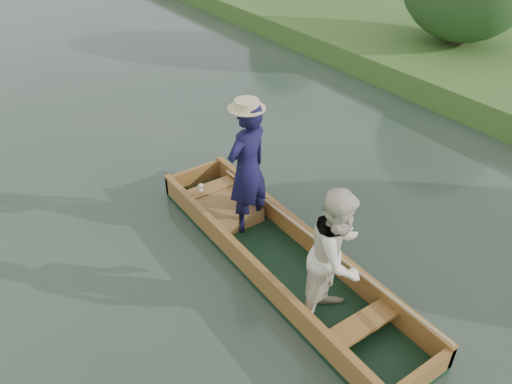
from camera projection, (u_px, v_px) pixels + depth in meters
ground at (280, 266)px, 7.13m from camera, size 120.00×120.00×0.00m
punt at (286, 227)px, 6.66m from camera, size 1.13×5.01×2.16m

